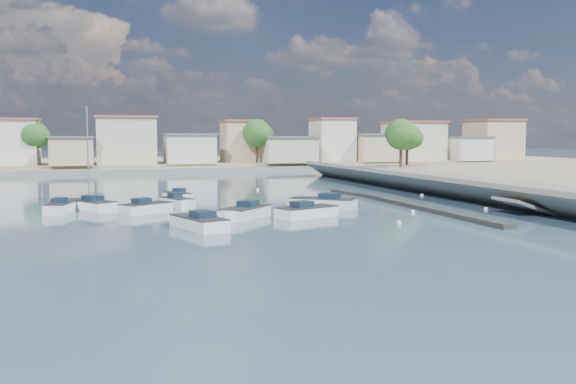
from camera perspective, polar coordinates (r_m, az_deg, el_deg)
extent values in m
plane|color=#314A63|center=(82.26, -2.67, 0.63)|extent=(400.00, 400.00, 0.00)
cube|color=slate|center=(65.06, 19.28, -0.01)|extent=(5.00, 90.00, 1.80)
cube|color=slate|center=(62.64, 16.03, -0.10)|extent=(4.17, 90.00, 2.86)
cube|color=slate|center=(55.23, 20.87, -1.42)|extent=(5.31, 3.50, 1.94)
cube|color=black|center=(56.55, 11.50, -1.28)|extent=(1.00, 26.00, 0.35)
cube|color=black|center=(69.00, 5.72, -0.10)|extent=(2.00, 8.05, 0.30)
cube|color=gray|center=(133.24, -7.93, 2.56)|extent=(160.00, 40.00, 1.40)
cube|color=slate|center=(112.54, -6.38, 1.98)|extent=(160.00, 2.50, 0.80)
cube|color=silver|center=(118.66, -23.45, 4.05)|extent=(9.00, 9.00, 7.50)
cube|color=#99513D|center=(118.69, -23.51, 5.95)|extent=(9.54, 9.54, 0.35)
cube|color=#CAB18B|center=(114.86, -18.65, 3.44)|extent=(7.00, 8.00, 4.50)
cube|color=#595960|center=(114.83, -18.68, 4.65)|extent=(7.42, 8.48, 0.35)
cube|color=beige|center=(116.81, -14.20, 4.43)|extent=(10.00, 9.00, 8.00)
cube|color=#99513D|center=(116.86, -14.25, 6.47)|extent=(10.60, 9.54, 0.35)
cube|color=silver|center=(116.75, -8.76, 3.78)|extent=(8.50, 8.50, 5.00)
cube|color=#595960|center=(116.73, -8.77, 5.10)|extent=(9.01, 9.01, 0.35)
cube|color=#CAB18B|center=(121.39, -4.25, 4.46)|extent=(6.50, 7.50, 7.50)
cube|color=#99513D|center=(121.42, -4.26, 6.32)|extent=(6.89, 7.95, 0.35)
cube|color=beige|center=(119.47, -0.08, 3.75)|extent=(9.50, 9.00, 4.50)
cube|color=#595960|center=(119.45, -0.08, 4.91)|extent=(10.07, 9.54, 0.35)
cube|color=silver|center=(125.42, 3.94, 4.60)|extent=(7.00, 8.00, 8.00)
cube|color=#99513D|center=(125.46, 3.95, 6.50)|extent=(7.42, 8.48, 0.35)
cube|color=#CAB18B|center=(126.58, 7.66, 3.89)|extent=(8.00, 9.00, 5.00)
cube|color=#595960|center=(126.56, 7.67, 5.10)|extent=(8.48, 9.54, 0.35)
cube|color=beige|center=(131.36, 11.09, 4.42)|extent=(10.50, 8.50, 7.50)
cube|color=#99513D|center=(131.38, 11.12, 6.13)|extent=(11.13, 9.01, 0.35)
cube|color=silver|center=(135.07, 15.63, 3.71)|extent=(7.50, 7.50, 4.50)
cube|color=#595960|center=(135.04, 15.65, 4.74)|extent=(7.95, 7.95, 0.35)
cube|color=#CAB18B|center=(141.91, 17.76, 4.42)|extent=(9.00, 9.50, 8.00)
cube|color=#99513D|center=(141.94, 17.80, 6.10)|extent=(9.54, 10.07, 0.35)
cylinder|color=#38281E|center=(115.28, -21.62, 3.07)|extent=(0.44, 0.44, 3.38)
sphere|color=#1D4416|center=(115.24, -21.68, 4.73)|extent=(4.80, 4.80, 4.80)
sphere|color=#1D4416|center=(114.56, -21.25, 4.63)|extent=(3.60, 3.60, 3.60)
sphere|color=#1D4416|center=(115.76, -22.03, 4.79)|extent=(3.30, 3.30, 3.30)
cylinder|color=#38281E|center=(118.00, -12.74, 3.23)|extent=(0.44, 0.44, 2.93)
sphere|color=#1D4416|center=(117.96, -12.76, 4.63)|extent=(4.16, 4.16, 4.16)
sphere|color=#1D4416|center=(117.49, -12.37, 4.54)|extent=(3.12, 3.12, 3.12)
sphere|color=#1D4416|center=(118.31, -13.09, 4.69)|extent=(2.86, 2.86, 2.86)
cylinder|color=#38281E|center=(116.99, -2.78, 3.50)|extent=(0.44, 0.44, 3.60)
sphere|color=#1D4416|center=(116.95, -2.78, 5.24)|extent=(5.12, 5.12, 5.12)
sphere|color=#1D4416|center=(116.55, -2.25, 5.12)|extent=(3.84, 3.84, 3.84)
sphere|color=#1D4416|center=(117.23, -3.22, 5.32)|extent=(3.52, 3.52, 3.52)
cylinder|color=#38281E|center=(124.52, 4.09, 3.48)|extent=(0.44, 0.44, 3.15)
sphere|color=#1D4416|center=(124.48, 4.10, 4.91)|extent=(4.48, 4.48, 4.48)
sphere|color=#1D4416|center=(124.25, 4.56, 4.81)|extent=(3.36, 3.36, 3.36)
sphere|color=#1D4416|center=(124.63, 3.73, 4.98)|extent=(3.08, 3.08, 3.08)
cylinder|color=#38281E|center=(130.05, 10.88, 3.36)|extent=(0.44, 0.44, 2.70)
sphere|color=#1D4416|center=(130.01, 10.90, 4.54)|extent=(3.84, 3.84, 3.84)
sphere|color=#1D4416|center=(129.91, 11.28, 4.45)|extent=(2.88, 2.88, 2.88)
sphere|color=#1D4416|center=(130.06, 10.59, 4.60)|extent=(2.64, 2.64, 2.64)
cylinder|color=#38281E|center=(93.37, 9.99, 3.15)|extent=(0.44, 0.44, 3.15)
sphere|color=#1D4416|center=(93.33, 10.02, 5.07)|extent=(4.48, 4.48, 4.48)
sphere|color=#1D4416|center=(93.20, 10.63, 4.93)|extent=(3.36, 3.36, 3.36)
sphere|color=#1D4416|center=(93.40, 9.52, 5.16)|extent=(3.08, 3.08, 3.08)
cylinder|color=#38281E|center=(100.53, 10.53, 3.21)|extent=(0.44, 0.44, 2.93)
sphere|color=#1D4416|center=(100.48, 10.55, 4.86)|extent=(4.16, 4.16, 4.16)
sphere|color=#1D4416|center=(100.38, 11.08, 4.74)|extent=(3.12, 3.12, 3.12)
sphere|color=#1D4416|center=(100.54, 10.12, 4.94)|extent=(2.86, 2.86, 2.86)
cube|color=white|center=(43.75, -7.91, -2.88)|extent=(3.55, 5.50, 1.00)
cube|color=white|center=(45.71, -9.17, -2.56)|extent=(1.90, 1.90, 1.00)
cube|color=#262628|center=(43.69, -7.92, -2.23)|extent=(3.58, 5.51, 0.08)
cube|color=#152635|center=(43.21, -7.61, -1.98)|extent=(1.67, 1.86, 0.48)
cube|color=white|center=(53.40, -12.52, -1.53)|extent=(4.47, 3.86, 1.00)
cube|color=white|center=(54.54, -11.04, -1.36)|extent=(1.41, 1.41, 1.00)
cube|color=#262628|center=(53.34, -12.53, -0.99)|extent=(4.49, 3.89, 0.08)
cube|color=#152635|center=(53.05, -12.90, -0.77)|extent=(1.66, 1.61, 0.48)
cube|color=white|center=(56.49, 3.16, -1.06)|extent=(5.76, 5.19, 1.00)
cube|color=white|center=(57.33, 0.86, -0.97)|extent=(1.68, 1.68, 1.00)
cube|color=#262628|center=(56.44, 3.17, -0.56)|extent=(5.79, 5.22, 0.08)
cube|color=#152635|center=(56.24, 3.71, -0.34)|extent=(2.16, 2.10, 0.48)
cube|color=white|center=(49.35, -3.84, -1.95)|extent=(4.75, 5.06, 1.00)
cube|color=white|center=(47.52, -5.04, -2.22)|extent=(1.53, 1.53, 1.00)
cube|color=#262628|center=(49.29, -3.84, -1.37)|extent=(4.78, 5.09, 0.08)
cube|color=#152635|center=(49.69, -3.57, -1.04)|extent=(1.91, 1.94, 0.48)
cube|color=white|center=(55.70, -19.52, -1.43)|extent=(2.63, 4.40, 1.00)
cube|color=white|center=(57.37, -18.98, -1.23)|extent=(1.57, 1.57, 1.00)
cube|color=#262628|center=(55.65, -19.54, -0.92)|extent=(2.67, 4.41, 0.08)
cube|color=#152635|center=(55.24, -19.68, -0.71)|extent=(1.29, 1.45, 0.48)
cube|color=white|center=(62.77, -9.79, -0.52)|extent=(2.66, 3.87, 1.00)
cube|color=white|center=(64.12, -10.44, -0.42)|extent=(1.34, 1.34, 1.00)
cube|color=#262628|center=(62.72, -9.80, -0.07)|extent=(2.69, 3.88, 0.08)
cube|color=#152635|center=(62.39, -9.65, 0.13)|extent=(1.23, 1.33, 0.48)
cube|color=white|center=(57.54, -9.81, -1.02)|extent=(2.88, 4.11, 1.00)
cube|color=white|center=(56.11, -8.96, -1.16)|extent=(1.33, 1.33, 1.00)
cube|color=#262628|center=(57.49, -9.82, -0.52)|extent=(2.91, 4.12, 0.08)
cube|color=#152635|center=(57.80, -10.01, -0.26)|extent=(1.29, 1.42, 0.48)
cube|color=white|center=(49.54, 1.66, -1.91)|extent=(5.33, 3.74, 1.00)
cube|color=white|center=(50.95, 3.47, -1.73)|extent=(1.79, 1.79, 1.00)
cube|color=#262628|center=(49.48, 1.66, -1.34)|extent=(5.34, 3.77, 0.08)
cube|color=#152635|center=(49.13, 1.23, -1.10)|extent=(1.84, 1.69, 0.48)
cube|color=white|center=(56.97, -17.25, -1.23)|extent=(4.64, 5.80, 1.00)
cube|color=white|center=(59.10, -18.51, -1.05)|extent=(1.59, 1.59, 1.00)
cube|color=#262628|center=(56.92, -17.26, -0.73)|extent=(4.68, 5.82, 0.08)
cube|color=#152635|center=(56.41, -16.96, -0.53)|extent=(1.90, 2.07, 0.48)
cylinder|color=silver|center=(56.67, -17.36, 3.30)|extent=(0.12, 0.12, 8.00)
cylinder|color=silver|center=(55.84, -16.63, -0.10)|extent=(1.36, 2.07, 0.08)
sphere|color=white|center=(57.03, 17.18, -1.47)|extent=(0.38, 0.38, 0.38)
sphere|color=white|center=(53.52, 11.05, -1.76)|extent=(0.38, 0.38, 0.38)
sphere|color=white|center=(46.56, 9.84, -2.74)|extent=(0.38, 0.38, 0.38)
sphere|color=white|center=(68.67, 11.83, -0.29)|extent=(0.38, 0.38, 0.38)
sphere|color=white|center=(65.45, 1.58, -0.45)|extent=(0.38, 0.38, 0.38)
sphere|color=white|center=(74.14, -2.72, 0.19)|extent=(0.38, 0.38, 0.38)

